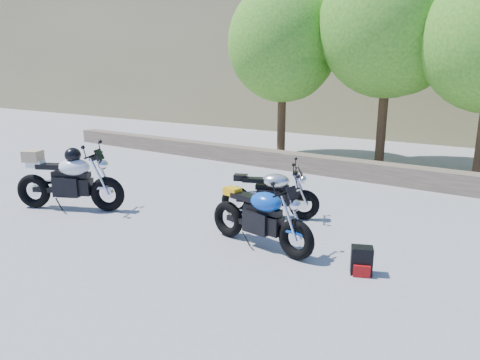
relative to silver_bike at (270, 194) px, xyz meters
name	(u,v)px	position (x,y,z in m)	size (l,w,h in m)	color
ground	(199,229)	(-0.70, -1.32, -0.47)	(90.00, 90.00, 0.00)	gray
stone_wall	(327,166)	(-0.70, 4.18, -0.22)	(22.00, 0.55, 0.50)	brown
tree_decid_left	(285,47)	(-3.10, 5.82, 3.16)	(3.67, 3.67, 5.62)	#382314
tree_decid_mid	(392,29)	(0.20, 6.22, 3.56)	(4.08, 4.08, 6.24)	#382314
silver_bike	(270,194)	(0.00, 0.00, 0.00)	(1.83, 0.95, 0.97)	black
white_bike	(68,179)	(-3.67, -1.99, 0.17)	(2.18, 1.25, 1.31)	black
blue_bike	(261,218)	(0.67, -1.38, 0.03)	(2.06, 0.65, 1.03)	black
backpack	(362,261)	(2.35, -1.37, -0.28)	(0.36, 0.34, 0.40)	black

